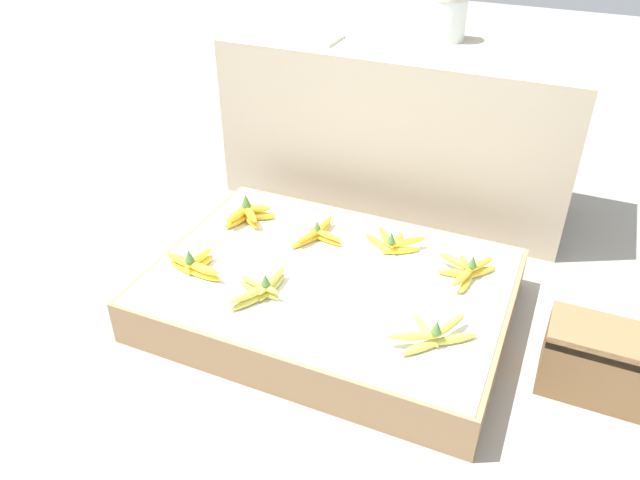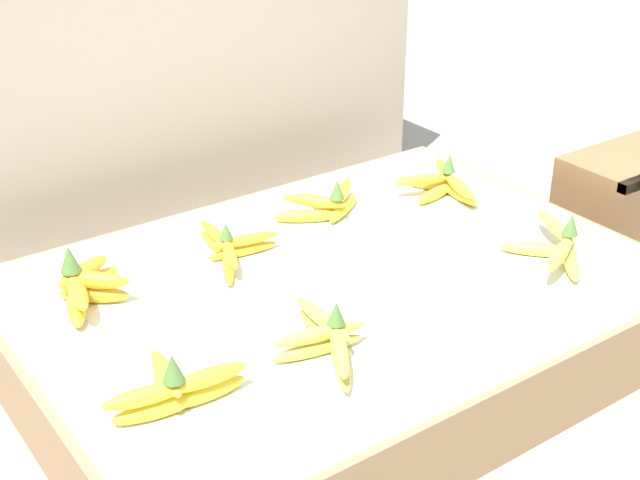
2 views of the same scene
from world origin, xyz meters
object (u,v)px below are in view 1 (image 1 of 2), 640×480
object	(u,v)px
banana_bunch_front_left	(195,265)
banana_bunch_middle_right	(467,270)
foam_tray_white	(306,36)
banana_bunch_middle_midright	(393,242)
banana_bunch_middle_midleft	(319,234)
glass_jar	(449,17)
banana_bunch_middle_left	(248,214)
wooden_crate	(605,363)
banana_bunch_front_midleft	(261,289)
banana_bunch_front_right	(433,335)

from	to	relation	value
banana_bunch_front_left	banana_bunch_middle_right	xyz separation A→B (m)	(0.86, 0.35, -0.01)
foam_tray_white	banana_bunch_middle_midright	bearing A→B (deg)	-43.48
banana_bunch_middle_midleft	glass_jar	bearing A→B (deg)	75.60
banana_bunch_middle_left	wooden_crate	bearing A→B (deg)	-8.36
wooden_crate	glass_jar	size ratio (longest dim) A/B	1.97
banana_bunch_front_midleft	banana_bunch_middle_left	size ratio (longest dim) A/B	1.42
wooden_crate	glass_jar	distance (m)	1.48
banana_bunch_front_midleft	banana_bunch_middle_midright	size ratio (longest dim) A/B	1.05
banana_bunch_middle_left	foam_tray_white	distance (m)	0.81
banana_bunch_middle_left	banana_bunch_middle_right	size ratio (longest dim) A/B	0.75
banana_bunch_front_left	banana_bunch_middle_right	world-z (taller)	banana_bunch_front_left
wooden_crate	banana_bunch_middle_left	size ratio (longest dim) A/B	2.04
wooden_crate	banana_bunch_middle_right	bearing A→B (deg)	158.67
foam_tray_white	banana_bunch_middle_right	bearing A→B (deg)	-35.60
wooden_crate	banana_bunch_middle_right	distance (m)	0.51
banana_bunch_middle_left	banana_bunch_middle_midleft	xyz separation A→B (m)	(0.30, -0.00, -0.01)
banana_bunch_front_left	foam_tray_white	size ratio (longest dim) A/B	0.81
banana_bunch_middle_right	foam_tray_white	distance (m)	1.20
banana_bunch_front_left	banana_bunch_middle_midleft	world-z (taller)	banana_bunch_front_left
banana_bunch_front_midleft	banana_bunch_middle_midright	distance (m)	0.53
banana_bunch_middle_midleft	banana_bunch_middle_right	bearing A→B (deg)	-1.15
banana_bunch_front_right	glass_jar	xyz separation A→B (m)	(-0.32, 1.21, 0.61)
banana_bunch_front_left	banana_bunch_middle_midleft	bearing A→B (deg)	49.85
banana_bunch_front_midleft	banana_bunch_middle_right	bearing A→B (deg)	32.10
banana_bunch_front_midleft	foam_tray_white	bearing A→B (deg)	106.21
banana_bunch_front_right	banana_bunch_middle_midright	size ratio (longest dim) A/B	1.06
banana_bunch_front_right	banana_bunch_front_left	bearing A→B (deg)	179.08
glass_jar	wooden_crate	bearing A→B (deg)	-51.94
banana_bunch_front_right	foam_tray_white	size ratio (longest dim) A/B	0.89
banana_bunch_front_right	banana_bunch_middle_midleft	xyz separation A→B (m)	(-0.53, 0.37, -0.00)
banana_bunch_front_midleft	glass_jar	world-z (taller)	glass_jar
banana_bunch_middle_left	banana_bunch_middle_midleft	world-z (taller)	banana_bunch_middle_left
banana_bunch_middle_midright	glass_jar	size ratio (longest dim) A/B	1.31
banana_bunch_middle_midleft	glass_jar	size ratio (longest dim) A/B	1.31
glass_jar	foam_tray_white	distance (m)	0.59
banana_bunch_middle_right	banana_bunch_middle_left	bearing A→B (deg)	179.20
glass_jar	banana_bunch_front_midleft	bearing A→B (deg)	-101.65
banana_bunch_front_right	banana_bunch_middle_midleft	size ratio (longest dim) A/B	1.06
glass_jar	banana_bunch_front_left	bearing A→B (deg)	-113.44
foam_tray_white	glass_jar	bearing A→B (deg)	21.62
wooden_crate	banana_bunch_front_left	size ratio (longest dim) A/B	1.56
banana_bunch_front_right	banana_bunch_middle_left	bearing A→B (deg)	155.74
banana_bunch_middle_right	banana_bunch_front_midleft	bearing A→B (deg)	-147.90
banana_bunch_middle_midleft	banana_bunch_middle_right	size ratio (longest dim) A/B	1.02
wooden_crate	banana_bunch_front_right	world-z (taller)	banana_bunch_front_right
banana_bunch_middle_midright	banana_bunch_front_midleft	bearing A→B (deg)	-125.63
banana_bunch_front_midleft	banana_bunch_middle_right	world-z (taller)	banana_bunch_middle_right
banana_bunch_front_right	glass_jar	bearing A→B (deg)	104.80
glass_jar	banana_bunch_middle_midright	bearing A→B (deg)	-85.72
foam_tray_white	banana_bunch_front_right	bearing A→B (deg)	-49.09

